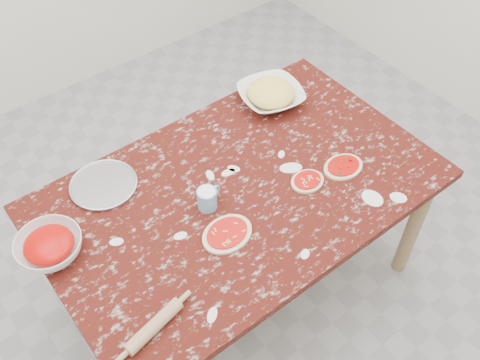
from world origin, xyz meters
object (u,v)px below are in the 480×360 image
Objects in this scene: sauce_bowl at (50,247)px; cheese_bowl at (271,96)px; worktable at (240,201)px; rolling_pin at (154,326)px; pizza_tray at (104,185)px; flour_mug at (208,198)px.

sauce_bowl is 1.20m from cheese_bowl.
worktable is 0.77m from sauce_bowl.
pizza_tray is at bearing 75.71° from rolling_pin.
flour_mug is (0.58, -0.17, 0.01)m from sauce_bowl.
rolling_pin is at bearing -147.95° from cheese_bowl.
cheese_bowl is 2.54× the size of flour_mug.
pizza_tray is at bearing 128.79° from flour_mug.
sauce_bowl reaches higher than cheese_bowl.
sauce_bowl is 1.06× the size of rolling_pin.
sauce_bowl is 0.61m from flour_mug.
worktable is at bearing 27.71° from rolling_pin.
pizza_tray is at bearing 179.29° from cheese_bowl.
rolling_pin is (-1.05, -0.65, -0.01)m from cheese_bowl.
cheese_bowl reaches higher than pizza_tray.
rolling_pin is at bearing -152.29° from worktable.
flour_mug reaches higher than cheese_bowl.
flour_mug reaches higher than sauce_bowl.
flour_mug is at bearing 178.19° from worktable.
worktable is 0.57m from cheese_bowl.
flour_mug is at bearing -16.13° from sauce_bowl.
rolling_pin is at bearing -104.29° from pizza_tray.
rolling_pin is (-0.17, -0.67, 0.02)m from pizza_tray.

